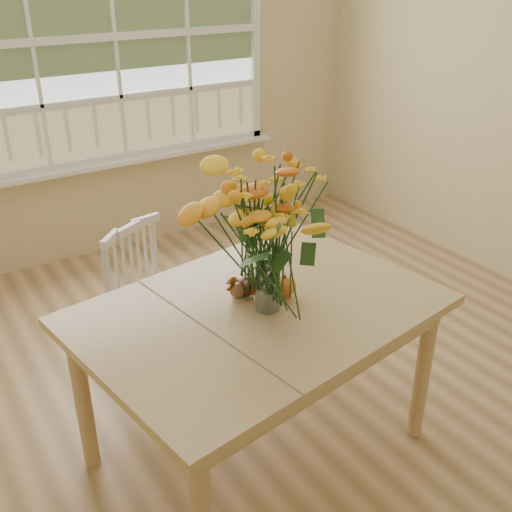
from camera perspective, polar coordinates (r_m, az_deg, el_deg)
floor at (r=3.17m, az=4.56°, el=-13.48°), size 4.00×4.50×0.01m
wall_back at (r=4.47m, az=-13.21°, el=17.18°), size 4.00×0.02×2.70m
window at (r=4.41m, az=-13.28°, el=19.44°), size 2.42×0.12×1.74m
dining_table at (r=2.49m, az=0.25°, el=-6.61°), size 1.56×1.22×0.76m
windsor_chair at (r=3.06m, az=-10.18°, el=-4.20°), size 0.53×0.52×0.86m
flower_vase at (r=2.27m, az=1.17°, el=2.10°), size 0.46×0.46×0.55m
pumpkin at (r=2.50m, az=2.68°, el=-2.96°), size 0.10×0.10×0.08m
turkey_figurine at (r=2.47m, az=-1.65°, el=-3.28°), size 0.08×0.06×0.10m
dark_gourd at (r=2.49m, az=-0.91°, el=-3.02°), size 0.12×0.09×0.08m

